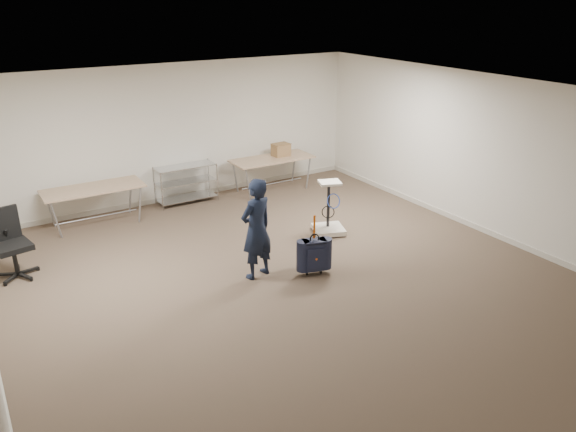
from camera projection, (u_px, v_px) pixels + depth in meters
ground at (294, 285)px, 8.35m from camera, size 9.00×9.00×0.00m
room_shell at (251, 249)px, 9.43m from camera, size 8.00×9.00×9.00m
folding_table_left at (93, 190)px, 10.31m from camera, size 1.80×0.75×0.73m
folding_table_right at (272, 160)px, 12.15m from camera, size 1.80×0.75×0.73m
wire_shelf at (186, 182)px, 11.52m from camera, size 1.22×0.47×0.80m
person at (256, 229)px, 8.35m from camera, size 0.65×0.51×1.57m
suitcase at (314, 255)px, 8.57m from camera, size 0.40×0.30×0.97m
office_chair at (14, 257)px, 8.53m from camera, size 0.65×0.65×1.07m
equipment_cart at (329, 220)px, 10.10m from camera, size 0.68×0.68×0.98m
cardboard_box at (281, 150)px, 12.26m from camera, size 0.38×0.29×0.27m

